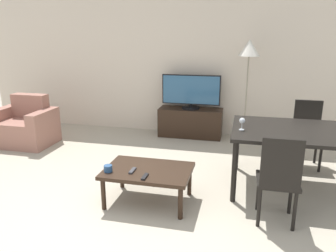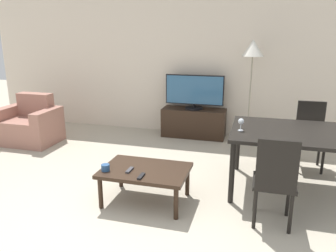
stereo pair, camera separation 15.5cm
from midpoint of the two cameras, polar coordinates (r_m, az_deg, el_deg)
The scene contains 13 objects.
wall_back at distance 6.11m, azimuth 0.78°, elevation 11.39°, with size 7.74×0.06×2.70m.
armchair at distance 6.09m, azimuth -24.40°, elevation -0.13°, with size 0.98×0.71×0.82m.
tv_stand at distance 5.97m, azimuth 3.18°, elevation 0.61°, with size 1.13×0.41×0.52m.
tv at distance 5.85m, azimuth 3.26°, elevation 5.97°, with size 1.04×0.32×0.61m.
coffee_table at distance 3.64m, azimuth -4.72°, elevation -8.14°, with size 0.95×0.65×0.39m.
dining_table at distance 4.07m, azimuth 20.58°, elevation -1.58°, with size 1.49×1.09×0.75m.
dining_chair_near at distance 3.30m, azimuth 17.46°, elevation -8.44°, with size 0.40×0.40×0.92m.
dining_chair_far at distance 4.97m, azimuth 22.26°, elevation -0.73°, with size 0.40×0.40×0.92m.
floor_lamp at distance 5.57m, azimuth 13.15°, elevation 12.25°, with size 0.35×0.35×1.73m.
remote_primary at distance 3.42m, azimuth -5.37°, elevation -8.77°, with size 0.04×0.15×0.02m.
remote_secondary at distance 3.58m, azimuth -7.45°, elevation -7.72°, with size 0.04×0.15×0.02m.
cup_white_near at distance 3.61m, azimuth -11.62°, elevation -7.27°, with size 0.09×0.09×0.07m.
wine_glass_center at distance 3.83m, azimuth 11.66°, elevation 0.77°, with size 0.07×0.07×0.15m.
Camera 1 is at (1.25, -2.11, 1.82)m, focal length 35.00 mm.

